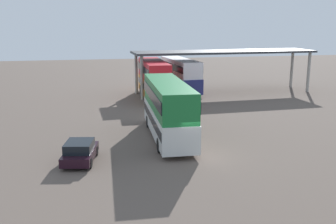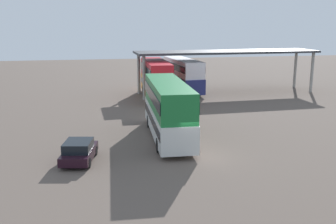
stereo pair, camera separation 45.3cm
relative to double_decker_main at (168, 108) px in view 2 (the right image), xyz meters
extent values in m
plane|color=brown|center=(1.04, -4.25, -2.32)|extent=(140.00, 140.00, 0.00)
cube|color=silver|center=(0.00, -0.01, -1.04)|extent=(2.93, 10.56, 1.87)
cube|color=#1A6C32|center=(0.00, -0.01, 0.90)|extent=(2.84, 10.35, 2.02)
cube|color=black|center=(0.00, -0.01, -0.82)|extent=(2.94, 10.14, 0.63)
cube|color=black|center=(0.00, -0.01, 1.01)|extent=(2.94, 10.14, 0.81)
cube|color=black|center=(0.23, 5.16, -0.76)|extent=(2.09, 0.19, 1.12)
cube|color=orange|center=(0.23, 5.16, 0.14)|extent=(1.72, 0.16, 0.36)
cylinder|color=black|center=(-0.96, 3.28, -1.82)|extent=(0.32, 1.01, 1.00)
cylinder|color=black|center=(1.25, 3.18, -1.82)|extent=(0.32, 1.01, 1.00)
cylinder|color=black|center=(-1.25, -3.20, -1.82)|extent=(0.32, 1.01, 1.00)
cylinder|color=black|center=(0.96, -3.30, -1.82)|extent=(0.32, 1.01, 1.00)
cube|color=black|center=(-6.42, -3.87, -1.83)|extent=(2.40, 3.92, 0.55)
cube|color=black|center=(-6.45, -4.05, -1.26)|extent=(1.96, 2.28, 0.58)
cylinder|color=black|center=(-6.99, -2.61, -2.02)|extent=(0.31, 0.63, 0.60)
cylinder|color=black|center=(-5.42, -2.91, -2.02)|extent=(0.31, 0.63, 0.60)
cylinder|color=black|center=(-7.41, -4.84, -2.02)|extent=(0.31, 0.63, 0.60)
cylinder|color=black|center=(-5.85, -5.14, -2.02)|extent=(0.31, 0.63, 0.60)
cube|color=orange|center=(1.71, 15.97, -1.03)|extent=(2.69, 10.32, 1.87)
cube|color=red|center=(1.71, 15.97, 0.92)|extent=(2.61, 10.11, 2.03)
cube|color=black|center=(1.71, 15.97, -0.81)|extent=(2.72, 9.91, 0.64)
cube|color=black|center=(1.71, 15.97, 1.02)|extent=(2.72, 9.91, 0.81)
cube|color=black|center=(1.84, 21.05, -0.75)|extent=(2.06, 0.15, 1.12)
cube|color=orange|center=(1.84, 21.05, 0.15)|extent=(1.70, 0.12, 0.36)
cylinder|color=black|center=(0.70, 19.18, -1.82)|extent=(0.31, 1.01, 1.00)
cylinder|color=black|center=(2.88, 19.12, -1.82)|extent=(0.31, 1.01, 1.00)
cylinder|color=black|center=(0.53, 12.82, -1.82)|extent=(0.31, 1.01, 1.00)
cylinder|color=black|center=(2.71, 12.76, -1.82)|extent=(0.31, 1.01, 1.00)
cube|color=navy|center=(5.69, 19.53, -1.08)|extent=(3.13, 10.18, 1.78)
cube|color=white|center=(5.69, 19.53, 0.77)|extent=(3.04, 9.97, 1.93)
cube|color=black|center=(5.69, 19.53, -0.87)|extent=(3.14, 9.78, 0.61)
cube|color=black|center=(5.69, 19.53, 0.87)|extent=(3.14, 9.78, 0.77)
cube|color=black|center=(5.35, 24.48, -0.81)|extent=(2.07, 0.24, 1.07)
cube|color=orange|center=(5.35, 24.48, 0.04)|extent=(1.71, 0.20, 0.36)
cylinder|color=black|center=(4.38, 22.56, -1.82)|extent=(0.35, 1.02, 1.00)
cylinder|color=black|center=(6.57, 22.71, -1.82)|extent=(0.35, 1.02, 1.00)
cylinder|color=black|center=(4.81, 16.35, -1.82)|extent=(0.35, 1.02, 1.00)
cylinder|color=black|center=(7.00, 16.50, -1.82)|extent=(0.35, 1.02, 1.00)
cube|color=#33353A|center=(10.71, 17.54, 2.71)|extent=(22.43, 5.84, 0.25)
cylinder|color=#9E9B93|center=(21.16, 19.84, 0.13)|extent=(0.36, 0.36, 4.90)
cylinder|color=#9E9B93|center=(21.30, 16.00, 0.13)|extent=(0.36, 0.36, 4.90)
cylinder|color=#9E9B93|center=(0.11, 19.08, 0.13)|extent=(0.36, 0.36, 4.90)
cylinder|color=#9E9B93|center=(0.25, 15.25, 0.13)|extent=(0.36, 0.36, 4.90)
camera|label=1|loc=(-5.82, -27.49, 6.18)|focal=41.52mm
camera|label=2|loc=(-5.38, -27.58, 6.18)|focal=41.52mm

